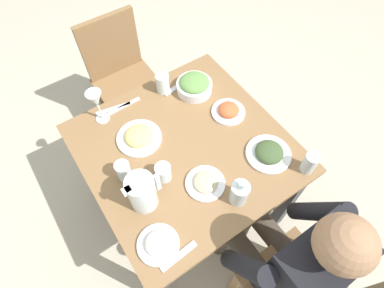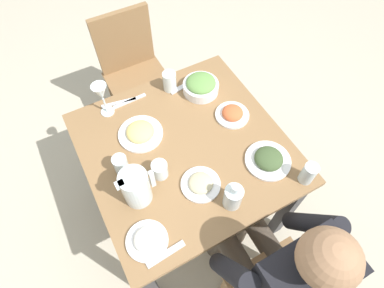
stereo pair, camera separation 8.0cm
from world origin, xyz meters
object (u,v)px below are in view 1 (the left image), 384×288
Objects in this scene: plate_rice_curry at (228,111)px; water_glass_center at (124,171)px; wine_glass at (96,101)px; plate_fries at (139,137)px; plate_beans at (205,183)px; water_glass_far_right at (163,83)px; dining_table at (186,159)px; salad_bowl at (194,85)px; water_glass_by_pitcher at (310,163)px; water_glass_far_left at (163,172)px; plate_yoghurt at (158,244)px; diner_near at (286,253)px; chair_far at (122,74)px; oil_carafe at (239,193)px; water_pitcher at (142,192)px; plate_dolmas at (269,153)px.

water_glass_center is (-0.61, -0.03, 0.03)m from plate_rice_curry.
plate_fries is at bearing -66.08° from wine_glass.
plate_rice_curry reaches higher than plate_beans.
wine_glass is (-0.36, 0.01, 0.09)m from water_glass_far_right.
dining_table is 0.40m from salad_bowl.
water_glass_by_pitcher is (0.43, -0.20, 0.04)m from plate_beans.
water_glass_far_left is at bearing 149.32° from water_glass_by_pitcher.
plate_yoghurt is at bearing -95.58° from water_glass_center.
diner_near reaches higher than plate_yoghurt.
water_glass_far_right reaches higher than plate_rice_curry.
chair_far is 7.81× the size of water_glass_by_pitcher.
plate_fries is at bearing 165.78° from plate_rice_curry.
oil_carafe is at bearing -3.14° from plate_yoghurt.
dining_table is at bearing -170.68° from plate_rice_curry.
dining_table is 0.24m from water_glass_far_left.
plate_yoghurt is at bearing -108.42° from chair_far.
water_glass_center is at bearing 121.47° from diner_near.
water_pitcher is at bearing -155.83° from dining_table.
water_glass_far_left is (-0.21, -0.92, 0.28)m from chair_far.
dining_table is 0.42m from plate_dolmas.
water_glass_far_left is at bearing -79.23° from wine_glass.
salad_bowl is at bearing 80.68° from diner_near.
oil_carafe is (0.04, -0.35, 0.17)m from dining_table.
water_glass_far_left is (0.18, 0.25, 0.03)m from plate_yoghurt.
diner_near is 0.85m from plate_fries.
water_glass_far_left is at bearing 127.90° from oil_carafe.
diner_near is 1.10m from wine_glass.
diner_near is 5.33× the size of plate_fries.
water_glass_by_pitcher is at bearing -69.53° from water_glass_far_right.
plate_rice_curry is (0.30, 0.05, 0.13)m from dining_table.
water_glass_far_left reaches higher than plate_beans.
wine_glass reaches higher than oil_carafe.
plate_fries is 0.63m from plate_dolmas.
oil_carafe is (0.39, -0.02, 0.04)m from plate_yoghurt.
oil_carafe reaches higher than dining_table.
water_pitcher is 0.34m from plate_fries.
plate_rice_curry is 1.66× the size of water_glass_center.
dining_table is at bearing -45.94° from plate_fries.
water_glass_by_pitcher is at bearing -10.15° from oil_carafe.
dining_table is 4.39× the size of plate_dolmas.
plate_dolmas is at bearing -76.76° from chair_far.
diner_near is 6.81× the size of plate_yoghurt.
salad_bowl reaches higher than water_glass_far_left.
chair_far is at bearing 71.58° from plate_yoghurt.
oil_carafe is (0.34, -0.22, -0.04)m from water_pitcher.
chair_far is at bearing 107.89° from plate_rice_curry.
water_glass_far_left is (-0.17, -0.08, 0.16)m from dining_table.
water_glass_far_right is (-0.20, 0.63, 0.04)m from plate_dolmas.
plate_dolmas is 2.06× the size of water_glass_center.
plate_beans is (0.13, -0.38, -0.00)m from plate_fries.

